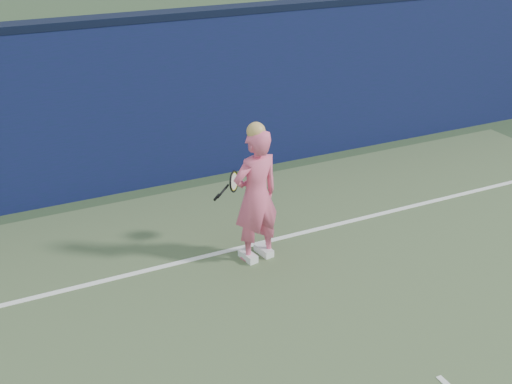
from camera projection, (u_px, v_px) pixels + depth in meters
backstop_wall at (214, 96)px, 10.01m from camera, size 24.00×0.40×2.50m
wall_cap at (211, 11)px, 9.46m from camera, size 24.00×0.42×0.10m
player at (256, 195)px, 7.69m from camera, size 0.68×0.50×1.78m
racket at (233, 183)px, 8.05m from camera, size 0.47×0.32×0.29m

